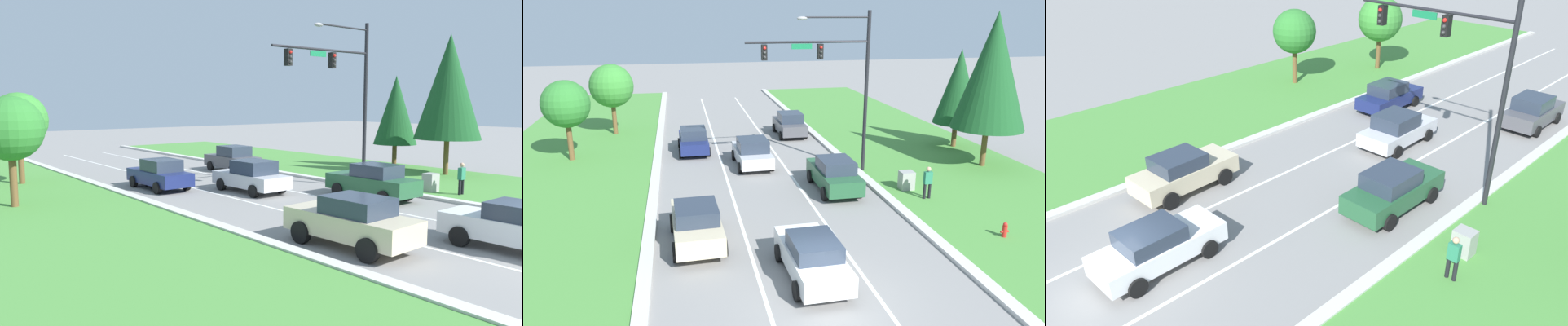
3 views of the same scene
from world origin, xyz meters
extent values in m
plane|color=gray|center=(0.00, 0.00, 0.00)|extent=(160.00, 160.00, 0.00)
cube|color=beige|center=(-5.65, 0.00, 0.07)|extent=(0.50, 90.00, 0.15)
cube|color=white|center=(-1.80, 0.00, 0.00)|extent=(0.14, 81.00, 0.01)
cube|color=white|center=(1.80, 0.00, 0.00)|extent=(0.14, 81.00, 0.01)
cylinder|color=black|center=(6.03, 12.77, 4.46)|extent=(0.20, 0.20, 8.92)
cylinder|color=black|center=(2.68, 12.77, 7.32)|extent=(6.69, 0.12, 0.12)
cube|color=#147042|center=(2.35, 12.77, 7.10)|extent=(1.10, 0.04, 0.28)
cube|color=black|center=(3.35, 12.77, 6.82)|extent=(0.28, 0.32, 0.80)
sphere|color=red|center=(3.35, 12.60, 7.05)|extent=(0.16, 0.16, 0.16)
sphere|color=#2D2D2D|center=(3.35, 12.60, 6.82)|extent=(0.16, 0.16, 0.16)
sphere|color=#2D2D2D|center=(3.35, 12.60, 6.58)|extent=(0.16, 0.16, 0.16)
cube|color=black|center=(0.34, 12.77, 6.82)|extent=(0.28, 0.32, 0.80)
sphere|color=red|center=(0.34, 12.60, 7.05)|extent=(0.16, 0.16, 0.16)
sphere|color=#2D2D2D|center=(0.34, 12.60, 6.82)|extent=(0.16, 0.16, 0.16)
sphere|color=#2D2D2D|center=(0.34, 12.60, 6.58)|extent=(0.16, 0.16, 0.16)
cube|color=navy|center=(-3.36, 19.08, 0.66)|extent=(1.81, 4.50, 0.69)
cube|color=#283342|center=(-3.36, 18.82, 1.32)|extent=(1.61, 2.03, 0.64)
cylinder|color=black|center=(-2.52, 20.48, 0.31)|extent=(0.25, 0.63, 0.63)
cylinder|color=black|center=(-4.24, 20.46, 0.31)|extent=(0.25, 0.63, 0.63)
cylinder|color=black|center=(-2.48, 17.71, 0.31)|extent=(0.25, 0.63, 0.63)
cylinder|color=black|center=(-4.20, 17.69, 0.31)|extent=(0.25, 0.63, 0.63)
cube|color=silver|center=(-0.04, 15.24, 0.65)|extent=(1.96, 4.47, 0.67)
cube|color=#283342|center=(-0.04, 14.98, 1.34)|extent=(1.72, 2.03, 0.70)
cylinder|color=black|center=(0.85, 16.63, 0.32)|extent=(0.25, 0.64, 0.63)
cylinder|color=black|center=(-0.98, 16.60, 0.32)|extent=(0.25, 0.64, 0.63)
cylinder|color=black|center=(0.90, 13.88, 0.32)|extent=(0.25, 0.64, 0.63)
cylinder|color=black|center=(-0.93, 13.85, 0.32)|extent=(0.25, 0.64, 0.63)
cube|color=#4C4C51|center=(3.81, 22.39, 0.69)|extent=(1.84, 4.28, 0.75)
cube|color=#283342|center=(3.81, 22.14, 1.41)|extent=(1.65, 1.93, 0.68)
cylinder|color=black|center=(4.71, 23.71, 0.31)|extent=(0.24, 0.62, 0.62)
cylinder|color=black|center=(2.93, 23.72, 0.31)|extent=(0.24, 0.62, 0.62)
cylinder|color=black|center=(4.69, 21.06, 0.31)|extent=(0.24, 0.62, 0.62)
cylinder|color=black|center=(2.91, 21.07, 0.31)|extent=(0.24, 0.62, 0.62)
cube|color=beige|center=(-3.74, 5.05, 0.75)|extent=(1.96, 4.51, 0.76)
cube|color=#283342|center=(-3.73, 4.79, 1.42)|extent=(1.69, 2.06, 0.57)
cylinder|color=black|center=(-2.91, 6.47, 0.38)|extent=(0.27, 0.76, 0.75)
cylinder|color=black|center=(-4.67, 6.40, 0.38)|extent=(0.27, 0.76, 0.75)
cylinder|color=black|center=(-2.81, 3.71, 0.38)|extent=(0.27, 0.76, 0.75)
cylinder|color=black|center=(-4.57, 3.64, 0.38)|extent=(0.27, 0.76, 0.75)
cube|color=white|center=(0.03, 1.57, 0.68)|extent=(1.81, 4.44, 0.70)
cube|color=#283342|center=(0.03, 1.30, 1.29)|extent=(1.59, 2.01, 0.53)
cylinder|color=black|center=(0.84, 2.95, 0.33)|extent=(0.25, 0.66, 0.66)
cylinder|color=black|center=(-0.85, 2.91, 0.33)|extent=(0.25, 0.66, 0.66)
cylinder|color=black|center=(0.90, 0.22, 0.33)|extent=(0.25, 0.66, 0.66)
cylinder|color=black|center=(-0.79, 0.19, 0.33)|extent=(0.25, 0.66, 0.66)
cube|color=#235633|center=(3.44, 10.06, 0.72)|extent=(1.83, 4.59, 0.76)
cube|color=#283342|center=(3.44, 9.78, 1.41)|extent=(1.63, 2.07, 0.61)
cylinder|color=black|center=(4.33, 11.47, 0.34)|extent=(0.25, 0.69, 0.68)
cylinder|color=black|center=(2.58, 11.48, 0.34)|extent=(0.25, 0.69, 0.68)
cylinder|color=black|center=(4.31, 8.63, 0.34)|extent=(0.25, 0.69, 0.68)
cylinder|color=black|center=(2.55, 8.65, 0.34)|extent=(0.25, 0.69, 0.68)
cube|color=#9E9E99|center=(7.06, 9.16, 0.51)|extent=(0.70, 0.60, 1.02)
cylinder|color=black|center=(7.32, 7.68, 0.42)|extent=(0.14, 0.14, 0.84)
cylinder|color=black|center=(7.58, 7.69, 0.42)|extent=(0.14, 0.14, 0.84)
cube|color=#287556|center=(7.45, 7.68, 1.14)|extent=(0.38, 0.22, 0.60)
sphere|color=tan|center=(7.45, 7.68, 1.58)|extent=(0.22, 0.22, 0.22)
cylinder|color=brown|center=(-8.89, 25.11, 1.24)|extent=(0.32, 0.32, 2.49)
sphere|color=#388433|center=(-8.89, 25.11, 3.66)|extent=(3.14, 3.14, 3.14)
cylinder|color=brown|center=(-10.79, 18.43, 1.24)|extent=(0.32, 0.32, 2.48)
sphere|color=#2D752D|center=(-10.79, 18.43, 3.55)|extent=(2.85, 2.85, 2.85)
camera|label=1|loc=(-16.01, -5.72, 4.69)|focal=35.00mm
camera|label=2|loc=(-4.14, -13.72, 8.83)|focal=35.00mm
camera|label=3|loc=(13.26, -4.84, 10.89)|focal=35.00mm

